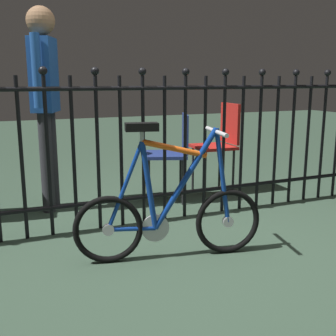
# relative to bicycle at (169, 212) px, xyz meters

# --- Properties ---
(ground_plane) EXTENTS (20.00, 20.00, 0.00)m
(ground_plane) POSITION_rel_bicycle_xyz_m (0.16, -0.01, -0.31)
(ground_plane) COLOR #344A39
(iron_fence) EXTENTS (4.59, 0.07, 1.29)m
(iron_fence) POSITION_rel_bicycle_xyz_m (0.07, 0.72, 0.34)
(iron_fence) COLOR black
(iron_fence) RESTS_ON ground
(bicycle) EXTENTS (1.21, 0.41, 0.88)m
(bicycle) POSITION_rel_bicycle_xyz_m (0.00, 0.00, 0.00)
(bicycle) COLOR black
(bicycle) RESTS_ON ground
(chair_red) EXTENTS (0.41, 0.41, 0.90)m
(chair_red) POSITION_rel_bicycle_xyz_m (1.13, 1.30, 0.24)
(chair_red) COLOR black
(chair_red) RESTS_ON ground
(chair_navy) EXTENTS (0.51, 0.50, 0.82)m
(chair_navy) POSITION_rel_bicycle_xyz_m (0.56, 1.20, 0.19)
(chair_navy) COLOR black
(chair_navy) RESTS_ON ground
(person_visitor) EXTENTS (0.28, 0.45, 1.73)m
(person_visitor) POSITION_rel_bicycle_xyz_m (-0.56, 1.38, 0.73)
(person_visitor) COLOR #2D2D33
(person_visitor) RESTS_ON ground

